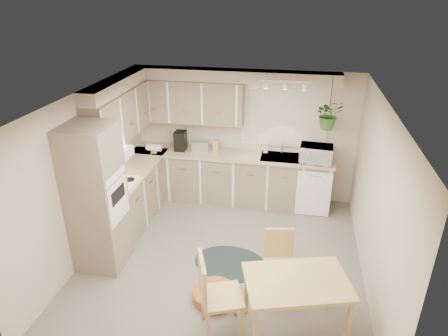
# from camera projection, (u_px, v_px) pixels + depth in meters

# --- Properties ---
(floor) EXTENTS (4.20, 4.20, 0.00)m
(floor) POSITION_uv_depth(u_px,v_px,m) (222.00, 259.00, 5.92)
(floor) COLOR slate
(floor) RESTS_ON ground
(ceiling) EXTENTS (4.20, 4.20, 0.00)m
(ceiling) POSITION_uv_depth(u_px,v_px,m) (222.00, 101.00, 4.91)
(ceiling) COLOR silver
(ceiling) RESTS_ON wall_back
(wall_back) EXTENTS (4.00, 0.04, 2.40)m
(wall_back) POSITION_uv_depth(u_px,v_px,m) (244.00, 135.00, 7.28)
(wall_back) COLOR beige
(wall_back) RESTS_ON floor
(wall_front) EXTENTS (4.00, 0.04, 2.40)m
(wall_front) POSITION_uv_depth(u_px,v_px,m) (177.00, 295.00, 3.54)
(wall_front) COLOR beige
(wall_front) RESTS_ON floor
(wall_left) EXTENTS (0.04, 4.20, 2.40)m
(wall_left) POSITION_uv_depth(u_px,v_px,m) (86.00, 175.00, 5.75)
(wall_left) COLOR beige
(wall_left) RESTS_ON floor
(wall_right) EXTENTS (0.04, 4.20, 2.40)m
(wall_right) POSITION_uv_depth(u_px,v_px,m) (376.00, 201.00, 5.07)
(wall_right) COLOR beige
(wall_right) RESTS_ON floor
(base_cab_left) EXTENTS (0.60, 1.85, 0.90)m
(base_cab_left) POSITION_uv_depth(u_px,v_px,m) (134.00, 194.00, 6.80)
(base_cab_left) COLOR gray
(base_cab_left) RESTS_ON floor
(base_cab_back) EXTENTS (3.60, 0.60, 0.90)m
(base_cab_back) POSITION_uv_depth(u_px,v_px,m) (230.00, 178.00, 7.37)
(base_cab_back) COLOR gray
(base_cab_back) RESTS_ON floor
(counter_left) EXTENTS (0.64, 1.89, 0.04)m
(counter_left) POSITION_uv_depth(u_px,v_px,m) (132.00, 169.00, 6.60)
(counter_left) COLOR tan
(counter_left) RESTS_ON base_cab_left
(counter_back) EXTENTS (3.64, 0.64, 0.04)m
(counter_back) POSITION_uv_depth(u_px,v_px,m) (231.00, 155.00, 7.16)
(counter_back) COLOR tan
(counter_back) RESTS_ON base_cab_back
(oven_stack) EXTENTS (0.65, 0.65, 2.10)m
(oven_stack) POSITION_uv_depth(u_px,v_px,m) (96.00, 199.00, 5.43)
(oven_stack) COLOR gray
(oven_stack) RESTS_ON floor
(wall_oven_face) EXTENTS (0.02, 0.56, 0.58)m
(wall_oven_face) POSITION_uv_depth(u_px,v_px,m) (118.00, 201.00, 5.37)
(wall_oven_face) COLOR white
(wall_oven_face) RESTS_ON oven_stack
(upper_cab_left) EXTENTS (0.35, 2.00, 0.75)m
(upper_cab_left) POSITION_uv_depth(u_px,v_px,m) (122.00, 114.00, 6.35)
(upper_cab_left) COLOR gray
(upper_cab_left) RESTS_ON wall_left
(upper_cab_back) EXTENTS (2.00, 0.35, 0.75)m
(upper_cab_back) POSITION_uv_depth(u_px,v_px,m) (188.00, 101.00, 7.04)
(upper_cab_back) COLOR gray
(upper_cab_back) RESTS_ON wall_back
(soffit_left) EXTENTS (0.30, 2.00, 0.20)m
(soffit_left) POSITION_uv_depth(u_px,v_px,m) (117.00, 84.00, 6.16)
(soffit_left) COLOR beige
(soffit_left) RESTS_ON wall_left
(soffit_back) EXTENTS (3.60, 0.30, 0.20)m
(soffit_back) POSITION_uv_depth(u_px,v_px,m) (233.00, 76.00, 6.72)
(soffit_back) COLOR beige
(soffit_back) RESTS_ON wall_back
(cooktop) EXTENTS (0.52, 0.58, 0.02)m
(cooktop) POSITION_uv_depth(u_px,v_px,m) (118.00, 183.00, 6.07)
(cooktop) COLOR white
(cooktop) RESTS_ON counter_left
(range_hood) EXTENTS (0.40, 0.60, 0.14)m
(range_hood) POSITION_uv_depth(u_px,v_px,m) (113.00, 156.00, 5.89)
(range_hood) COLOR white
(range_hood) RESTS_ON upper_cab_left
(window_blinds) EXTENTS (1.40, 0.02, 1.00)m
(window_blinds) POSITION_uv_depth(u_px,v_px,m) (284.00, 117.00, 6.97)
(window_blinds) COLOR silver
(window_blinds) RESTS_ON wall_back
(window_frame) EXTENTS (1.50, 0.02, 1.10)m
(window_frame) POSITION_uv_depth(u_px,v_px,m) (284.00, 116.00, 6.98)
(window_frame) COLOR silver
(window_frame) RESTS_ON wall_back
(sink) EXTENTS (0.70, 0.48, 0.10)m
(sink) POSITION_uv_depth(u_px,v_px,m) (281.00, 159.00, 7.02)
(sink) COLOR #9A9DA1
(sink) RESTS_ON counter_back
(dishwasher_front) EXTENTS (0.58, 0.02, 0.83)m
(dishwasher_front) POSITION_uv_depth(u_px,v_px,m) (313.00, 194.00, 6.84)
(dishwasher_front) COLOR white
(dishwasher_front) RESTS_ON base_cab_back
(track_light_bar) EXTENTS (0.80, 0.04, 0.04)m
(track_light_bar) POSITION_uv_depth(u_px,v_px,m) (285.00, 81.00, 6.20)
(track_light_bar) COLOR white
(track_light_bar) RESTS_ON ceiling
(wall_clock) EXTENTS (0.30, 0.03, 0.30)m
(wall_clock) POSITION_uv_depth(u_px,v_px,m) (254.00, 82.00, 6.82)
(wall_clock) COLOR gold
(wall_clock) RESTS_ON wall_back
(dining_table) EXTENTS (1.32, 1.06, 0.72)m
(dining_table) POSITION_uv_depth(u_px,v_px,m) (295.00, 305.00, 4.57)
(dining_table) COLOR tan
(dining_table) RESTS_ON floor
(chair_left) EXTENTS (0.62, 0.62, 1.02)m
(chair_left) POSITION_uv_depth(u_px,v_px,m) (222.00, 295.00, 4.52)
(chair_left) COLOR tan
(chair_left) RESTS_ON floor
(chair_back) EXTENTS (0.47, 0.47, 0.86)m
(chair_back) POSITION_uv_depth(u_px,v_px,m) (280.00, 265.00, 5.12)
(chair_back) COLOR tan
(chair_back) RESTS_ON floor
(braided_rug) EXTENTS (1.20, 0.98, 0.01)m
(braided_rug) POSITION_uv_depth(u_px,v_px,m) (231.00, 263.00, 5.82)
(braided_rug) COLOR black
(braided_rug) RESTS_ON floor
(pet_bed) EXTENTS (0.64, 0.64, 0.13)m
(pet_bed) POSITION_uv_depth(u_px,v_px,m) (215.00, 295.00, 5.14)
(pet_bed) COLOR #B85D24
(pet_bed) RESTS_ON floor
(microwave) EXTENTS (0.56, 0.33, 0.37)m
(microwave) POSITION_uv_depth(u_px,v_px,m) (316.00, 152.00, 6.74)
(microwave) COLOR white
(microwave) RESTS_ON counter_back
(soap_bottle) EXTENTS (0.09, 0.18, 0.08)m
(soap_bottle) POSITION_uv_depth(u_px,v_px,m) (265.00, 151.00, 7.17)
(soap_bottle) COLOR white
(soap_bottle) RESTS_ON counter_back
(hanging_plant) EXTENTS (0.58, 0.61, 0.38)m
(hanging_plant) POSITION_uv_depth(u_px,v_px,m) (329.00, 118.00, 6.46)
(hanging_plant) COLOR #2B5C24
(hanging_plant) RESTS_ON ceiling
(coffee_maker) EXTENTS (0.21, 0.25, 0.35)m
(coffee_maker) POSITION_uv_depth(u_px,v_px,m) (180.00, 141.00, 7.24)
(coffee_maker) COLOR black
(coffee_maker) RESTS_ON counter_back
(toaster) EXTENTS (0.32, 0.22, 0.18)m
(toaster) POSITION_uv_depth(u_px,v_px,m) (200.00, 146.00, 7.24)
(toaster) COLOR #9A9DA1
(toaster) RESTS_ON counter_back
(knife_block) EXTENTS (0.10, 0.10, 0.22)m
(knife_block) POSITION_uv_depth(u_px,v_px,m) (216.00, 146.00, 7.21)
(knife_block) COLOR tan
(knife_block) RESTS_ON counter_back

